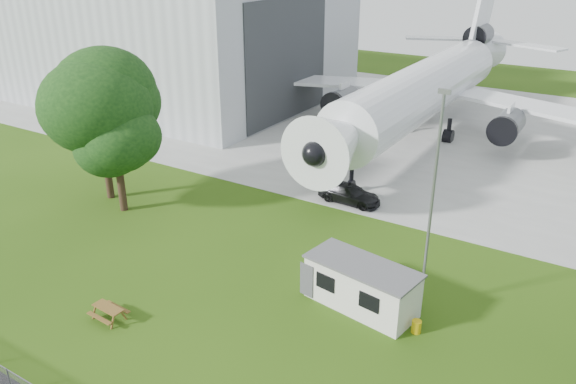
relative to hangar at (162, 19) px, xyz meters
The scene contains 10 objects.
ground 53.16m from the hangar, 43.47° to the right, with size 160.00×160.00×0.00m, color #3C6014.
concrete_apron 39.17m from the hangar, ahead, with size 120.00×46.00×0.03m, color #B7B7B2.
hangar is the anchor object (origin of this frame).
airliner 36.21m from the hangar, ahead, with size 46.36×47.73×17.69m.
site_cabin 54.13m from the hangar, 35.92° to the right, with size 6.93×3.66×2.62m.
picnic_west 52.02m from the hangar, 50.55° to the right, with size 1.80×1.50×0.76m, color brown, non-canonical shape.
lamp_mast 55.06m from the hangar, 32.84° to the right, with size 0.16×0.16×12.00m, color slate.
tree_west_big 35.06m from the hangar, 54.39° to the right, with size 8.74×8.74×12.20m.
tree_west_small 37.69m from the hangar, 52.10° to the right, with size 6.73×6.73×8.60m.
car_apron_van 42.53m from the hangar, 27.91° to the right, with size 2.00×4.91×1.42m, color black.
Camera 1 is at (15.53, -19.35, 18.19)m, focal length 35.00 mm.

